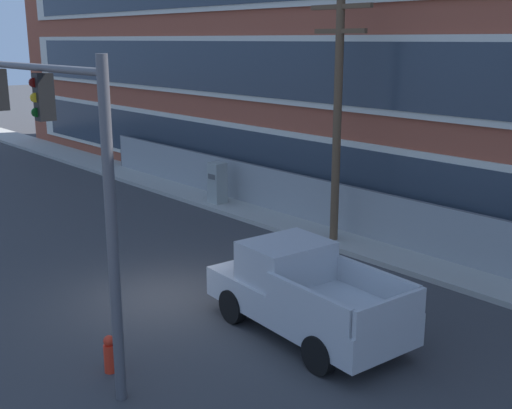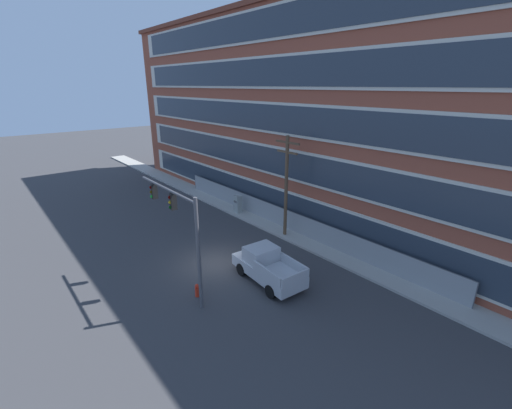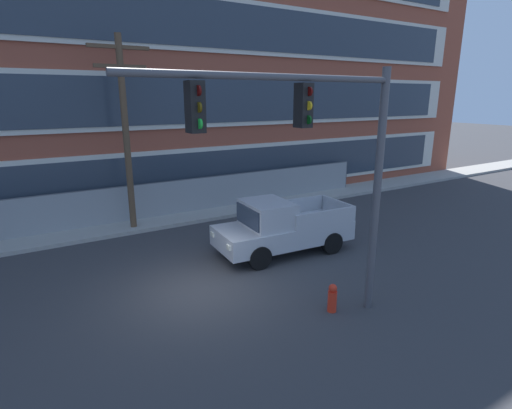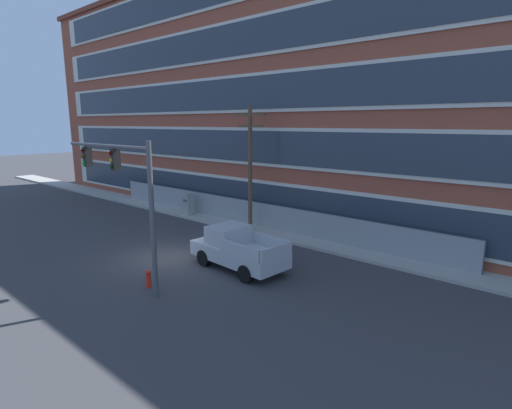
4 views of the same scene
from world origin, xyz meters
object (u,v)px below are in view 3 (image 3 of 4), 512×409
object	(u,v)px
pickup_truck_silver	(281,228)
fire_hydrant	(332,298)
traffic_signal_mast	(323,148)
utility_pole_near_corner	(125,127)

from	to	relation	value
pickup_truck_silver	fire_hydrant	size ratio (longest dim) A/B	6.55
traffic_signal_mast	pickup_truck_silver	xyz separation A→B (m)	(2.06, 4.46, -3.49)
traffic_signal_mast	fire_hydrant	world-z (taller)	traffic_signal_mast
utility_pole_near_corner	fire_hydrant	size ratio (longest dim) A/B	10.05
traffic_signal_mast	utility_pole_near_corner	world-z (taller)	utility_pole_near_corner
utility_pole_near_corner	fire_hydrant	xyz separation A→B (m)	(2.71, -9.46, -3.97)
pickup_truck_silver	utility_pole_near_corner	bearing A→B (deg)	126.38
traffic_signal_mast	pickup_truck_silver	world-z (taller)	traffic_signal_mast
traffic_signal_mast	fire_hydrant	size ratio (longest dim) A/B	8.16
pickup_truck_silver	utility_pole_near_corner	distance (m)	7.44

